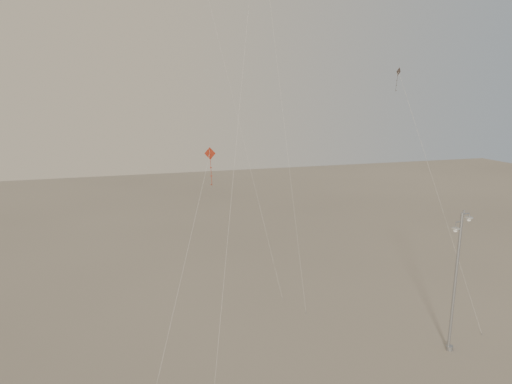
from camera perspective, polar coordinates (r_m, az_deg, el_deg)
name	(u,v)px	position (r m, az deg, el deg)	size (l,w,h in m)	color
street_lamp	(456,278)	(34.07, 21.89, -9.07)	(1.61, 0.70, 9.28)	#989CA1
kite_1	(246,37)	(31.16, -1.12, 17.34)	(6.72, 14.35, 25.73)	#342D2C
kite_3	(196,215)	(25.05, -6.84, -2.66)	(6.27, 11.17, 13.50)	maroon
kite_4	(416,129)	(40.58, 17.84, 6.87)	(1.47, 10.47, 18.26)	#342D2C
kite_5	(217,33)	(38.87, -4.51, 17.66)	(6.09, 3.70, 27.45)	#AB401C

